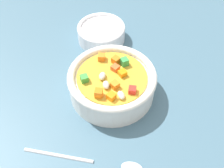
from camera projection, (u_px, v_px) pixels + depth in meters
The scene contains 4 objects.
ground_plane at pixel (112, 96), 62.76cm from camera, with size 140.00×140.00×2.00cm, color #42667A.
soup_bowl_main at pixel (112, 83), 59.49cm from camera, with size 18.42×18.42×6.94cm.
spoon at pixel (100, 162), 51.05cm from camera, with size 9.74×21.00×1.06cm.
side_bowl_small at pixel (101, 33), 71.84cm from camera, with size 12.01×12.01×4.21cm.
Camera 1 is at (-38.00, 7.68, 48.43)cm, focal length 45.63 mm.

